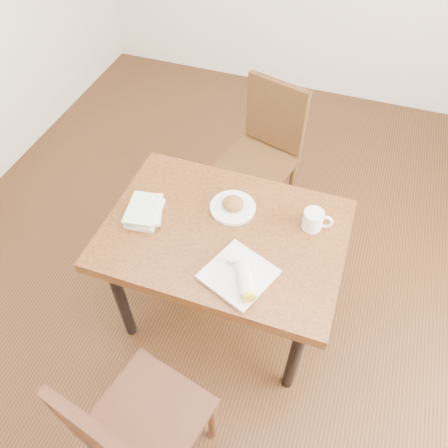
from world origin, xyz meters
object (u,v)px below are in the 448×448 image
(coffee_mug, at_px, (314,220))
(plate_burrito, at_px, (241,276))
(chair_far, at_px, (265,147))
(chair_near, at_px, (133,431))
(book_stack, at_px, (145,211))
(plate_scone, at_px, (233,206))
(table, at_px, (224,242))

(coffee_mug, relative_size, plate_burrito, 0.41)
(chair_far, bearing_deg, plate_burrito, -80.20)
(coffee_mug, bearing_deg, chair_near, -112.93)
(chair_near, distance_m, chair_far, 1.77)
(plate_burrito, xyz_separation_m, book_stack, (-0.55, 0.20, 0.00))
(book_stack, bearing_deg, plate_scone, 24.18)
(plate_scone, xyz_separation_m, book_stack, (-0.39, -0.17, 0.01))
(chair_near, height_order, chair_far, same)
(chair_near, bearing_deg, coffee_mug, 67.07)
(table, relative_size, chair_far, 1.18)
(coffee_mug, distance_m, book_stack, 0.80)
(chair_near, bearing_deg, plate_burrito, 71.96)
(table, relative_size, book_stack, 4.61)
(coffee_mug, height_order, book_stack, coffee_mug)
(chair_far, height_order, plate_burrito, chair_far)
(chair_near, xyz_separation_m, book_stack, (-0.33, 0.86, 0.23))
(coffee_mug, bearing_deg, table, -157.17)
(table, relative_size, coffee_mug, 7.89)
(chair_far, xyz_separation_m, plate_burrito, (0.19, -1.11, 0.23))
(table, xyz_separation_m, chair_far, (-0.04, 0.88, -0.11))
(chair_near, distance_m, plate_burrito, 0.73)
(plate_burrito, bearing_deg, chair_near, -108.04)
(coffee_mug, xyz_separation_m, book_stack, (-0.78, -0.19, -0.02))
(table, distance_m, book_stack, 0.41)
(chair_far, distance_m, plate_scone, 0.77)
(plate_scone, bearing_deg, chair_near, -93.05)
(chair_near, relative_size, chair_far, 1.00)
(table, xyz_separation_m, plate_burrito, (0.16, -0.23, 0.12))
(book_stack, bearing_deg, table, 4.35)
(table, bearing_deg, book_stack, -175.65)
(plate_scone, relative_size, book_stack, 0.92)
(plate_scone, bearing_deg, plate_burrito, -66.88)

